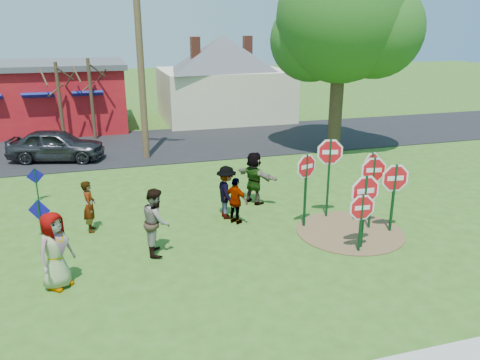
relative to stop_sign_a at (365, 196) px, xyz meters
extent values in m
plane|color=#335217|center=(-4.26, 2.02, -1.53)|extent=(120.00, 120.00, 0.00)
cube|color=black|center=(-4.26, 13.52, -1.51)|extent=(120.00, 7.50, 0.04)
cylinder|color=brown|center=(0.24, 1.02, -1.51)|extent=(3.20, 3.20, 0.03)
cube|color=maroon|center=(-9.76, 20.02, 0.27)|extent=(9.00, 7.00, 3.60)
cube|color=#4C4C51|center=(-9.76, 20.02, 2.22)|extent=(9.40, 7.40, 0.30)
cube|color=navy|center=(-9.76, 16.42, 0.87)|extent=(1.60, 0.78, 0.45)
cube|color=navy|center=(-7.26, 16.42, 0.87)|extent=(1.60, 0.78, 0.45)
cube|color=beige|center=(1.24, 20.02, 0.07)|extent=(8.00, 7.00, 3.20)
pyramid|color=#4C4C51|center=(1.24, 20.02, 3.87)|extent=(9.40, 9.40, 2.20)
cube|color=brown|center=(-0.76, 19.02, 3.07)|extent=(0.55, 0.55, 1.40)
cube|color=brown|center=(3.24, 21.02, 3.07)|extent=(0.55, 0.55, 1.40)
cube|color=#103A1E|center=(0.00, 0.00, -0.47)|extent=(0.06, 0.08, 2.11)
cylinder|color=white|center=(0.00, 0.00, 0.16)|extent=(1.16, 0.04, 1.16)
cylinder|color=red|center=(0.00, 0.00, 0.16)|extent=(1.00, 0.04, 1.00)
cube|color=white|center=(0.00, 0.00, 0.16)|extent=(0.51, 0.01, 0.14)
cube|color=#103A1E|center=(0.08, 2.29, -0.23)|extent=(0.08, 0.09, 2.58)
cylinder|color=white|center=(0.08, 2.29, 0.65)|extent=(1.08, 0.30, 1.11)
cylinder|color=red|center=(0.08, 2.29, 0.65)|extent=(0.93, 0.27, 0.96)
cube|color=white|center=(0.08, 2.29, 0.65)|extent=(0.47, 0.13, 0.14)
cylinder|color=gold|center=(0.08, 2.29, 0.65)|extent=(1.08, 0.30, 1.11)
cube|color=#103A1E|center=(0.92, 1.10, -0.40)|extent=(0.07, 0.08, 2.25)
cylinder|color=white|center=(0.92, 1.10, 0.35)|extent=(1.03, 0.22, 1.05)
cylinder|color=red|center=(0.92, 1.10, 0.35)|extent=(0.89, 0.19, 0.90)
cube|color=white|center=(0.92, 1.10, 0.35)|extent=(0.45, 0.10, 0.13)
cube|color=#103A1E|center=(1.42, 2.02, -0.46)|extent=(0.08, 0.08, 2.12)
cylinder|color=white|center=(1.42, 2.02, 0.23)|extent=(0.96, 0.40, 1.03)
cylinder|color=red|center=(1.42, 2.02, 0.23)|extent=(0.83, 0.35, 0.89)
cube|color=white|center=(1.42, 2.02, 0.23)|extent=(0.42, 0.18, 0.13)
cylinder|color=gold|center=(1.42, 2.02, 0.23)|extent=(0.96, 0.40, 1.03)
cube|color=#103A1E|center=(-0.18, -0.20, -0.70)|extent=(0.06, 0.07, 1.65)
cylinder|color=white|center=(-0.18, -0.20, -0.23)|extent=(0.98, 0.09, 0.98)
cylinder|color=red|center=(-0.18, -0.20, -0.23)|extent=(0.84, 0.09, 0.84)
cube|color=white|center=(-0.18, -0.20, -0.23)|extent=(0.43, 0.04, 0.12)
cube|color=#103A1E|center=(1.41, 0.72, -0.47)|extent=(0.07, 0.08, 2.10)
cylinder|color=white|center=(1.41, 0.72, 0.17)|extent=(1.12, 0.16, 1.13)
cylinder|color=red|center=(1.41, 0.72, 0.17)|extent=(0.97, 0.14, 0.97)
cube|color=white|center=(1.41, 0.72, 0.17)|extent=(0.49, 0.07, 0.14)
cylinder|color=gold|center=(1.41, 0.72, 0.17)|extent=(1.12, 0.15, 1.13)
cube|color=#103A1E|center=(-0.93, 1.78, -0.38)|extent=(0.07, 0.08, 2.30)
cylinder|color=white|center=(-0.93, 1.78, 0.41)|extent=(0.94, 0.33, 0.99)
cylinder|color=red|center=(-0.93, 1.78, 0.41)|extent=(0.81, 0.29, 0.85)
cube|color=white|center=(-0.93, 1.78, 0.41)|extent=(0.41, 0.15, 0.12)
cube|color=#103A1E|center=(-8.56, 3.07, -0.91)|extent=(0.07, 0.08, 1.23)
cube|color=navy|center=(-8.56, 3.07, -0.61)|extent=(0.62, 0.28, 0.67)
cube|color=#103A1E|center=(-9.04, 6.52, -0.92)|extent=(0.06, 0.06, 1.20)
cube|color=navy|center=(-9.04, 6.52, -0.60)|extent=(0.58, 0.13, 0.58)
imported|color=#43528E|center=(-7.93, 0.20, -0.58)|extent=(1.07, 1.08, 1.89)
imported|color=#2B756C|center=(-7.21, 3.32, -0.73)|extent=(0.40, 0.59, 1.59)
imported|color=#96493D|center=(-5.47, 1.32, -0.60)|extent=(0.76, 0.94, 1.85)
imported|color=#333338|center=(-3.03, 3.15, -0.66)|extent=(0.66, 1.13, 1.72)
imported|color=#542F5D|center=(-2.87, 2.63, -0.78)|extent=(0.82, 0.91, 1.49)
imported|color=#184B23|center=(-1.77, 4.19, -0.61)|extent=(1.35, 1.74, 1.83)
imported|color=#2D2D32|center=(-8.75, 11.82, -0.77)|extent=(4.50, 2.71, 1.43)
cylinder|color=#4C3823|center=(-4.79, 11.16, 3.35)|extent=(0.30, 0.30, 9.75)
cylinder|color=#382819|center=(4.20, 9.83, 1.00)|extent=(0.64, 0.64, 5.05)
sphere|color=#184A13|center=(4.20, 9.83, 4.78)|extent=(5.96, 5.96, 5.96)
sphere|color=#184A13|center=(5.58, 9.14, 4.21)|extent=(4.36, 4.36, 4.36)
sphere|color=#184A13|center=(3.17, 10.74, 3.75)|extent=(3.90, 3.90, 3.90)
cylinder|color=#382819|center=(-8.68, 15.65, 0.56)|extent=(0.18, 0.18, 4.18)
cylinder|color=#382819|center=(-7.09, 15.82, 0.64)|extent=(0.18, 0.18, 4.33)
camera|label=1|loc=(-6.58, -10.39, 4.36)|focal=35.00mm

